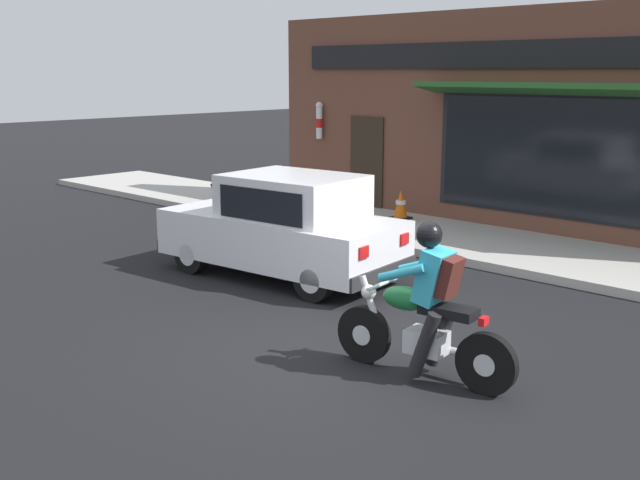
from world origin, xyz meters
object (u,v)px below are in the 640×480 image
Objects in this scene: traffic_cone at (401,205)px; car_hatchback at (284,227)px; fire_hydrant at (282,184)px; motorcycle_with_rider at (425,314)px.

car_hatchback is at bearing -166.42° from traffic_cone.
fire_hydrant is (-0.35, 3.07, 0.14)m from traffic_cone.
fire_hydrant is at bearing 54.39° from motorcycle_with_rider.
motorcycle_with_rider is 3.36× the size of traffic_cone.
motorcycle_with_rider is 2.29× the size of fire_hydrant.
fire_hydrant is at bearing 96.42° from traffic_cone.
motorcycle_with_rider reaches higher than car_hatchback.
fire_hydrant is at bearing 46.23° from car_hatchback.
car_hatchback is at bearing -133.77° from fire_hydrant.
car_hatchback reaches higher than fire_hydrant.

